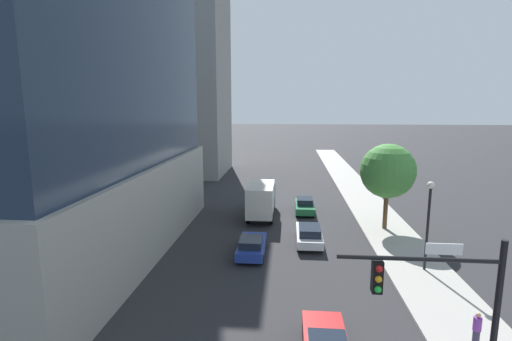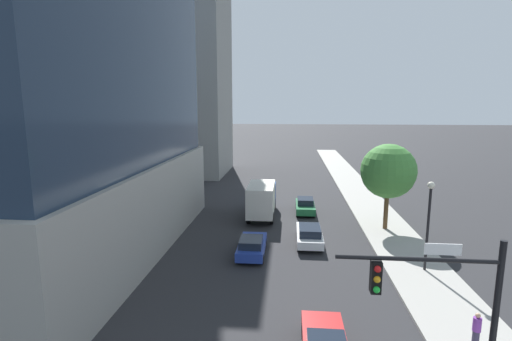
{
  "view_description": "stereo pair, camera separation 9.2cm",
  "coord_description": "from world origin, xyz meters",
  "px_view_note": "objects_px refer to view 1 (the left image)",
  "views": [
    {
      "loc": [
        0.75,
        -6.98,
        10.25
      ],
      "look_at": [
        -1.25,
        16.0,
        6.25
      ],
      "focal_mm": 26.62,
      "sensor_mm": 36.0,
      "label": 1
    },
    {
      "loc": [
        0.84,
        -6.98,
        10.25
      ],
      "look_at": [
        -1.25,
        16.0,
        6.25
      ],
      "focal_mm": 26.62,
      "sensor_mm": 36.0,
      "label": 2
    }
  ],
  "objects_px": {
    "street_lamp": "(429,212)",
    "pedestrian_purple_shirt": "(477,330)",
    "traffic_light_pole": "(443,300)",
    "car_green": "(305,205)",
    "car_blue": "(252,246)",
    "street_tree": "(388,171)",
    "construction_building": "(177,50)",
    "box_truck": "(261,198)",
    "car_white": "(309,234)"
  },
  "relations": [
    {
      "from": "traffic_light_pole",
      "to": "car_blue",
      "type": "bearing_deg",
      "value": 118.97
    },
    {
      "from": "car_green",
      "to": "car_white",
      "type": "height_order",
      "value": "car_white"
    },
    {
      "from": "traffic_light_pole",
      "to": "car_blue",
      "type": "relative_size",
      "value": 1.41
    },
    {
      "from": "street_lamp",
      "to": "pedestrian_purple_shirt",
      "type": "height_order",
      "value": "street_lamp"
    },
    {
      "from": "construction_building",
      "to": "street_lamp",
      "type": "distance_m",
      "value": 44.0
    },
    {
      "from": "street_tree",
      "to": "car_green",
      "type": "distance_m",
      "value": 9.0
    },
    {
      "from": "construction_building",
      "to": "pedestrian_purple_shirt",
      "type": "distance_m",
      "value": 50.76
    },
    {
      "from": "street_tree",
      "to": "car_blue",
      "type": "height_order",
      "value": "street_tree"
    },
    {
      "from": "street_tree",
      "to": "car_green",
      "type": "bearing_deg",
      "value": 143.97
    },
    {
      "from": "construction_building",
      "to": "car_green",
      "type": "distance_m",
      "value": 32.5
    },
    {
      "from": "box_truck",
      "to": "car_blue",
      "type": "bearing_deg",
      "value": -90.0
    },
    {
      "from": "car_blue",
      "to": "pedestrian_purple_shirt",
      "type": "xyz_separation_m",
      "value": [
        10.43,
        -9.42,
        0.25
      ]
    },
    {
      "from": "car_green",
      "to": "pedestrian_purple_shirt",
      "type": "distance_m",
      "value": 21.37
    },
    {
      "from": "box_truck",
      "to": "pedestrian_purple_shirt",
      "type": "bearing_deg",
      "value": -60.72
    },
    {
      "from": "car_blue",
      "to": "construction_building",
      "type": "bearing_deg",
      "value": 113.88
    },
    {
      "from": "construction_building",
      "to": "car_blue",
      "type": "relative_size",
      "value": 9.7
    },
    {
      "from": "traffic_light_pole",
      "to": "pedestrian_purple_shirt",
      "type": "distance_m",
      "value": 5.93
    },
    {
      "from": "street_tree",
      "to": "box_truck",
      "type": "distance_m",
      "value": 11.29
    },
    {
      "from": "street_lamp",
      "to": "pedestrian_purple_shirt",
      "type": "relative_size",
      "value": 3.56
    },
    {
      "from": "construction_building",
      "to": "street_lamp",
      "type": "height_order",
      "value": "construction_building"
    },
    {
      "from": "traffic_light_pole",
      "to": "car_white",
      "type": "xyz_separation_m",
      "value": [
        -3.28,
        15.82,
        -3.51
      ]
    },
    {
      "from": "traffic_light_pole",
      "to": "pedestrian_purple_shirt",
      "type": "height_order",
      "value": "traffic_light_pole"
    },
    {
      "from": "construction_building",
      "to": "pedestrian_purple_shirt",
      "type": "xyz_separation_m",
      "value": [
        24.43,
        -41.06,
        -17.15
      ]
    },
    {
      "from": "street_tree",
      "to": "car_blue",
      "type": "relative_size",
      "value": 1.62
    },
    {
      "from": "construction_building",
      "to": "traffic_light_pole",
      "type": "xyz_separation_m",
      "value": [
        21.34,
        -44.88,
        -13.84
      ]
    },
    {
      "from": "construction_building",
      "to": "street_lamp",
      "type": "xyz_separation_m",
      "value": [
        24.98,
        -33.3,
        -14.27
      ]
    },
    {
      "from": "traffic_light_pole",
      "to": "pedestrian_purple_shirt",
      "type": "bearing_deg",
      "value": 51.02
    },
    {
      "from": "street_lamp",
      "to": "car_blue",
      "type": "relative_size",
      "value": 1.29
    },
    {
      "from": "street_lamp",
      "to": "car_white",
      "type": "height_order",
      "value": "street_lamp"
    },
    {
      "from": "street_lamp",
      "to": "car_blue",
      "type": "distance_m",
      "value": 11.53
    },
    {
      "from": "street_tree",
      "to": "car_blue",
      "type": "bearing_deg",
      "value": -148.9
    },
    {
      "from": "car_white",
      "to": "traffic_light_pole",
      "type": "bearing_deg",
      "value": -78.29
    },
    {
      "from": "car_white",
      "to": "car_blue",
      "type": "distance_m",
      "value": 4.8
    },
    {
      "from": "street_tree",
      "to": "car_white",
      "type": "xyz_separation_m",
      "value": [
        -6.41,
        -3.73,
        -4.23
      ]
    },
    {
      "from": "car_white",
      "to": "car_blue",
      "type": "relative_size",
      "value": 1.08
    },
    {
      "from": "car_green",
      "to": "box_truck",
      "type": "relative_size",
      "value": 0.6
    },
    {
      "from": "street_lamp",
      "to": "street_tree",
      "type": "distance_m",
      "value": 8.07
    },
    {
      "from": "box_truck",
      "to": "construction_building",
      "type": "bearing_deg",
      "value": 121.94
    },
    {
      "from": "pedestrian_purple_shirt",
      "to": "car_blue",
      "type": "bearing_deg",
      "value": 137.89
    },
    {
      "from": "construction_building",
      "to": "street_lamp",
      "type": "bearing_deg",
      "value": -53.13
    },
    {
      "from": "construction_building",
      "to": "car_green",
      "type": "bearing_deg",
      "value": -48.86
    },
    {
      "from": "street_lamp",
      "to": "pedestrian_purple_shirt",
      "type": "bearing_deg",
      "value": -94.03
    },
    {
      "from": "car_white",
      "to": "car_blue",
      "type": "bearing_deg",
      "value": -147.53
    },
    {
      "from": "construction_building",
      "to": "car_green",
      "type": "height_order",
      "value": "construction_building"
    },
    {
      "from": "traffic_light_pole",
      "to": "car_green",
      "type": "distance_m",
      "value": 24.69
    },
    {
      "from": "street_tree",
      "to": "car_white",
      "type": "relative_size",
      "value": 1.5
    },
    {
      "from": "construction_building",
      "to": "car_blue",
      "type": "distance_m",
      "value": 38.73
    },
    {
      "from": "street_lamp",
      "to": "pedestrian_purple_shirt",
      "type": "distance_m",
      "value": 8.3
    },
    {
      "from": "car_green",
      "to": "pedestrian_purple_shirt",
      "type": "xyz_separation_m",
      "value": [
        6.37,
        -20.39,
        0.25
      ]
    },
    {
      "from": "car_white",
      "to": "pedestrian_purple_shirt",
      "type": "height_order",
      "value": "pedestrian_purple_shirt"
    }
  ]
}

